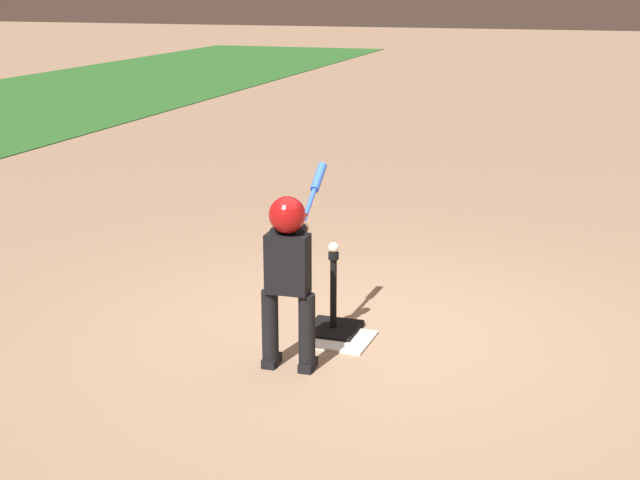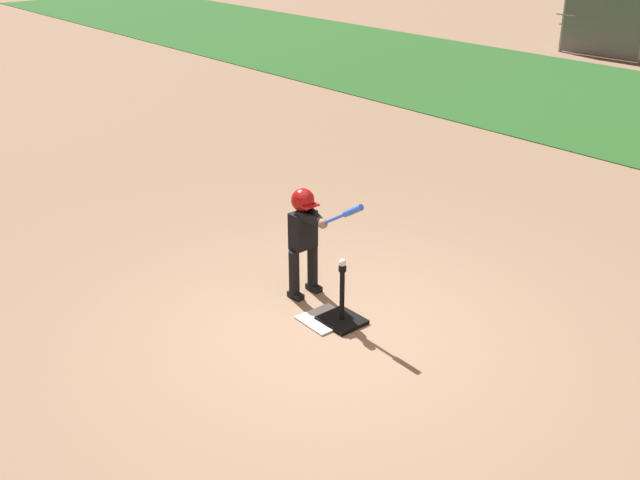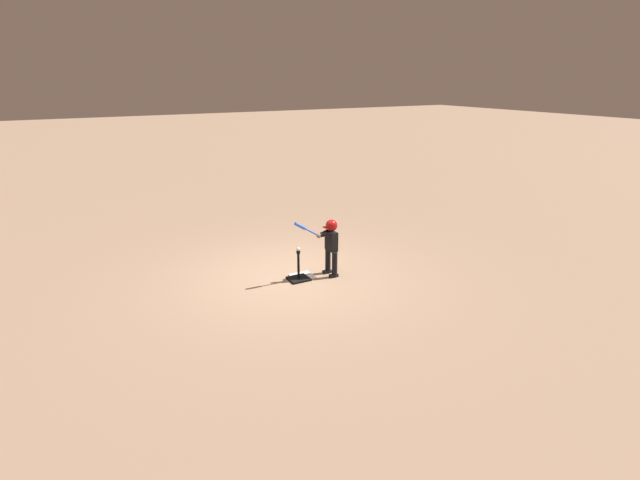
# 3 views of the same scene
# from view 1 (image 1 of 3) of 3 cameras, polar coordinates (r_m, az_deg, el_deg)

# --- Properties ---
(ground_plane) EXTENTS (90.00, 90.00, 0.00)m
(ground_plane) POSITION_cam_1_polar(r_m,az_deg,el_deg) (6.56, 2.85, -5.98)
(ground_plane) COLOR #93755B
(home_plate) EXTENTS (0.46, 0.46, 0.02)m
(home_plate) POSITION_cam_1_polar(r_m,az_deg,el_deg) (6.42, 1.31, -6.35)
(home_plate) COLOR white
(home_plate) RESTS_ON ground_plane
(batting_tee) EXTENTS (0.41, 0.37, 0.61)m
(batting_tee) POSITION_cam_1_polar(r_m,az_deg,el_deg) (6.54, 0.85, -5.19)
(batting_tee) COLOR black
(batting_tee) RESTS_ON ground_plane
(batter_child) EXTENTS (0.95, 0.37, 1.24)m
(batter_child) POSITION_cam_1_polar(r_m,az_deg,el_deg) (5.75, -1.98, -1.26)
(batter_child) COLOR black
(batter_child) RESTS_ON ground_plane
(baseball) EXTENTS (0.07, 0.07, 0.07)m
(baseball) POSITION_cam_1_polar(r_m,az_deg,el_deg) (6.36, 0.88, -0.48)
(baseball) COLOR white
(baseball) RESTS_ON batting_tee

